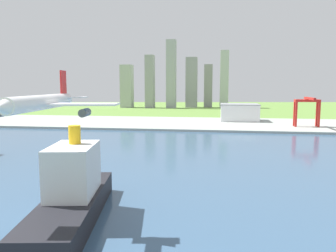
# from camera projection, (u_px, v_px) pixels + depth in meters

# --- Properties ---
(ground_plane) EXTENTS (2400.00, 2400.00, 0.00)m
(ground_plane) POSITION_uv_depth(u_px,v_px,m) (190.00, 156.00, 231.04)
(ground_plane) COLOR olive
(water_bay) EXTENTS (840.00, 360.00, 0.15)m
(water_bay) POSITION_uv_depth(u_px,v_px,m) (181.00, 179.00, 172.13)
(water_bay) COLOR #385675
(water_bay) RESTS_ON ground
(industrial_pier) EXTENTS (840.00, 140.00, 2.50)m
(industrial_pier) POSITION_uv_depth(u_px,v_px,m) (202.00, 124.00, 417.39)
(industrial_pier) COLOR #9BA39B
(industrial_pier) RESTS_ON ground
(airplane_landing) EXTENTS (41.73, 44.22, 13.50)m
(airplane_landing) POSITION_uv_depth(u_px,v_px,m) (42.00, 103.00, 89.87)
(airplane_landing) COLOR white
(cargo_ship) EXTENTS (29.79, 71.55, 33.89)m
(cargo_ship) POSITION_uv_depth(u_px,v_px,m) (72.00, 193.00, 119.72)
(cargo_ship) COLOR black
(cargo_ship) RESTS_ON water_bay
(port_crane_red) EXTENTS (27.13, 39.57, 33.85)m
(port_crane_red) POSITION_uv_depth(u_px,v_px,m) (307.00, 105.00, 371.54)
(port_crane_red) COLOR red
(port_crane_red) RESTS_ON industrial_pier
(warehouse_main) EXTENTS (50.11, 41.48, 22.60)m
(warehouse_main) POSITION_uv_depth(u_px,v_px,m) (239.00, 112.00, 439.52)
(warehouse_main) COLOR white
(warehouse_main) RESTS_ON industrial_pier
(distant_skyline) EXTENTS (241.17, 62.14, 149.43)m
(distant_skyline) POSITION_uv_depth(u_px,v_px,m) (176.00, 81.00, 739.80)
(distant_skyline) COLOR #A1A7A2
(distant_skyline) RESTS_ON ground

